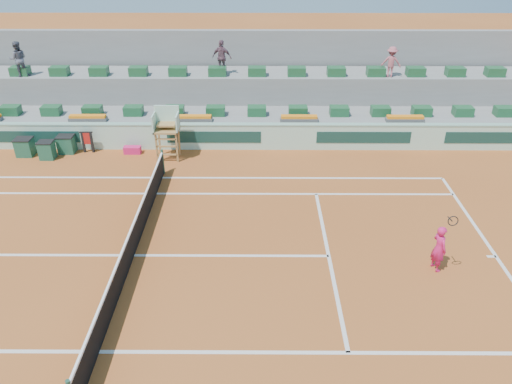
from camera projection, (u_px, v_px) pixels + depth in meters
ground at (134, 255)px, 16.38m from camera, size 90.00×90.00×0.00m
seating_tier_lower at (178, 120)px, 25.40m from camera, size 36.00×4.00×1.20m
seating_tier_upper at (182, 96)px, 26.45m from camera, size 36.00×2.40×2.60m
stadium_back_wall at (184, 71)px, 27.40m from camera, size 36.00×0.40×4.40m
player_bag at (132, 150)px, 23.21m from camera, size 0.78×0.35×0.35m
spectator_left at (18, 59)px, 24.78m from camera, size 1.01×0.89×1.73m
spectator_mid at (222, 57)px, 25.09m from camera, size 1.08×0.68×1.71m
spectator_right at (391, 62)px, 24.73m from camera, size 1.07×0.78×1.50m
court_lines at (134, 255)px, 16.37m from camera, size 23.89×11.09×0.01m
tennis_net at (132, 242)px, 16.12m from camera, size 0.10×11.97×1.10m
advertising_hoarding at (172, 136)px, 23.47m from camera, size 36.00×0.34×1.26m
umpire_chair at (167, 126)px, 22.15m from camera, size 1.10×0.90×2.40m
seat_row_lower at (175, 111)px, 24.22m from camera, size 32.90×0.60×0.44m
seat_row_upper at (178, 71)px, 25.18m from camera, size 32.90×0.60×0.44m
flower_planters at (141, 118)px, 23.57m from camera, size 26.80×0.36×0.28m
drink_cooler_a at (67, 144)px, 23.18m from camera, size 0.76×0.66×0.84m
drink_cooler_b at (47, 150)px, 22.60m from camera, size 0.68×0.58×0.84m
drink_cooler_c at (25, 147)px, 22.90m from camera, size 0.77×0.67×0.84m
towel_rack at (87, 140)px, 23.11m from camera, size 0.59×0.10×1.03m
tennis_player at (439, 248)px, 15.39m from camera, size 0.54×0.89×2.28m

